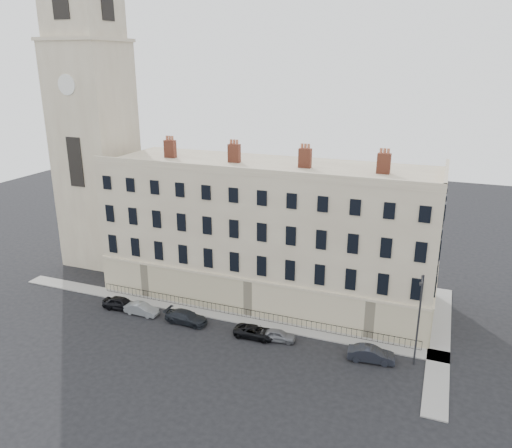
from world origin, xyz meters
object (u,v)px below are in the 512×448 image
(car_f, at_px, (371,354))
(car_a, at_px, (121,303))
(car_e, at_px, (278,335))
(car_c, at_px, (186,317))
(car_b, at_px, (142,309))
(car_d, at_px, (255,332))
(streetlamp, at_px, (419,317))

(car_f, bearing_deg, car_a, 82.99)
(car_a, bearing_deg, car_e, -94.15)
(car_a, height_order, car_c, car_a)
(car_b, xyz_separation_m, car_c, (5.29, 0.07, 0.04))
(car_d, height_order, car_f, car_f)
(car_e, bearing_deg, car_a, 81.27)
(car_a, distance_m, car_c, 8.05)
(car_d, distance_m, car_e, 2.30)
(streetlamp, bearing_deg, car_c, 176.80)
(car_b, bearing_deg, car_c, -88.64)
(car_d, height_order, streetlamp, streetlamp)
(car_b, distance_m, car_e, 15.16)
(streetlamp, bearing_deg, car_d, 177.86)
(car_a, relative_size, car_c, 0.90)
(car_f, bearing_deg, car_e, 81.86)
(car_e, relative_size, streetlamp, 0.39)
(car_d, bearing_deg, car_e, -86.25)
(car_a, xyz_separation_m, streetlamp, (30.38, 0.47, 4.07))
(car_a, distance_m, car_d, 15.63)
(car_d, relative_size, car_e, 1.23)
(car_d, xyz_separation_m, streetlamp, (14.75, 0.70, 4.18))
(car_a, distance_m, car_e, 17.92)
(car_a, xyz_separation_m, car_c, (8.05, -0.18, -0.03))
(car_d, distance_m, streetlamp, 15.35)
(car_d, height_order, car_e, car_d)
(car_d, bearing_deg, car_a, 87.54)
(car_b, height_order, car_c, car_c)
(car_c, relative_size, streetlamp, 0.53)
(car_b, height_order, streetlamp, streetlamp)
(streetlamp, bearing_deg, car_a, 176.03)
(streetlamp, bearing_deg, car_e, 177.36)
(car_c, bearing_deg, car_f, -88.97)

